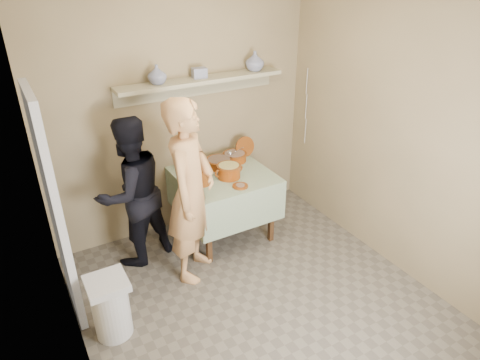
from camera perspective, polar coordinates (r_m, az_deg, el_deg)
ground at (r=4.01m, az=3.64°, el=-17.06°), size 3.50×3.50×0.00m
tile_panel at (r=3.77m, az=-23.42°, el=-3.75°), size 0.06×0.70×2.00m
plate_stack_a at (r=4.67m, az=-6.78°, el=2.77°), size 0.17×0.17×0.22m
plate_stack_b at (r=4.71m, az=-5.72°, el=2.63°), size 0.13×0.13×0.16m
bowl_stack at (r=4.34m, az=-5.06°, el=0.32°), size 0.16×0.16×0.16m
empty_bowl at (r=4.55m, az=-5.97°, el=0.87°), size 0.17×0.17×0.05m
propped_lid at (r=4.93m, az=0.67°, el=4.46°), size 0.24×0.07×0.24m
vase_right at (r=4.78m, az=1.99°, el=15.58°), size 0.23×0.23×0.21m
vase_left at (r=4.31m, az=-11.00°, el=13.65°), size 0.22×0.22×0.19m
ceramic_box at (r=4.50m, az=-5.44°, el=14.03°), size 0.15×0.12×0.10m
person_cook at (r=3.96m, az=-6.58°, el=-1.64°), size 0.76×0.77×1.80m
person_helper at (r=4.31m, az=-14.26°, el=-1.64°), size 0.90×0.79×1.55m
room_shell at (r=3.10m, az=4.52°, el=4.62°), size 3.04×3.54×2.62m
serving_table at (r=4.63m, az=-2.20°, el=-0.46°), size 0.97×0.97×0.76m
cazuela_meat_a at (r=4.70m, az=-2.82°, el=2.39°), size 0.30×0.30×0.10m
cazuela_meat_b at (r=4.84m, az=-0.71°, el=3.19°), size 0.28×0.28×0.10m
ladle at (r=4.79m, az=-1.29°, el=3.58°), size 0.08×0.26×0.19m
cazuela_rice at (r=4.46m, az=-1.50°, el=1.33°), size 0.33×0.25×0.14m
front_plate at (r=4.30m, az=0.03°, el=-0.79°), size 0.16×0.16×0.03m
wall_shelf at (r=4.55m, az=-5.26°, el=12.90°), size 1.80×0.25×0.21m
trash_bin at (r=3.79m, az=-16.85°, el=-15.89°), size 0.32×0.32×0.56m
electrical_cord at (r=5.17m, az=8.80°, el=9.61°), size 0.01×0.05×0.90m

